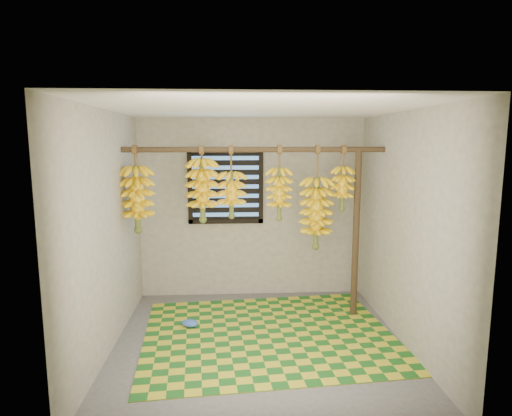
{
  "coord_description": "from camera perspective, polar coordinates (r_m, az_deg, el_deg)",
  "views": [
    {
      "loc": [
        -0.28,
        -4.19,
        2.08
      ],
      "look_at": [
        0.0,
        0.55,
        1.35
      ],
      "focal_mm": 30.0,
      "sensor_mm": 36.0,
      "label": 1
    }
  ],
  "objects": [
    {
      "name": "banana_bunch_a",
      "position": [
        5.05,
        -15.59,
        1.13
      ],
      "size": [
        0.37,
        0.37,
        0.99
      ],
      "color": "brown",
      "rests_on": "hanging_pole"
    },
    {
      "name": "wall_back",
      "position": [
        5.77,
        -0.56,
        -0.04
      ],
      "size": [
        3.0,
        0.01,
        2.4
      ],
      "primitive_type": "cube",
      "color": "gray",
      "rests_on": "floor"
    },
    {
      "name": "hanging_pole",
      "position": [
        4.9,
        -0.1,
        7.8
      ],
      "size": [
        3.0,
        0.06,
        0.06
      ],
      "primitive_type": "cylinder",
      "rotation": [
        0.0,
        1.57,
        0.0
      ],
      "color": "#40311E",
      "rests_on": "wall_left"
    },
    {
      "name": "floor",
      "position": [
        4.69,
        0.42,
        -17.66
      ],
      "size": [
        3.0,
        3.0,
        0.01
      ],
      "primitive_type": "cube",
      "color": "#4F4F4F",
      "rests_on": "ground"
    },
    {
      "name": "banana_bunch_f",
      "position": [
        5.09,
        11.45,
        2.61
      ],
      "size": [
        0.26,
        0.26,
        0.76
      ],
      "color": "brown",
      "rests_on": "hanging_pole"
    },
    {
      "name": "banana_bunch_c",
      "position": [
        4.93,
        -3.3,
        1.8
      ],
      "size": [
        0.33,
        0.33,
        0.83
      ],
      "color": "brown",
      "rests_on": "hanging_pole"
    },
    {
      "name": "banana_bunch_d",
      "position": [
        4.96,
        3.11,
        1.92
      ],
      "size": [
        0.3,
        0.3,
        0.87
      ],
      "color": "brown",
      "rests_on": "hanging_pole"
    },
    {
      "name": "ceiling",
      "position": [
        4.21,
        0.45,
        13.16
      ],
      "size": [
        3.0,
        3.0,
        0.01
      ],
      "primitive_type": "cube",
      "color": "silver",
      "rests_on": "wall_back"
    },
    {
      "name": "plastic_bag",
      "position": [
        5.08,
        -8.81,
        -14.94
      ],
      "size": [
        0.23,
        0.2,
        0.08
      ],
      "primitive_type": "ellipsoid",
      "rotation": [
        0.0,
        0.0,
        -0.31
      ],
      "color": "blue",
      "rests_on": "woven_mat"
    },
    {
      "name": "wall_right",
      "position": [
        4.64,
        19.34,
        -2.69
      ],
      "size": [
        0.01,
        3.0,
        2.4
      ],
      "primitive_type": "cube",
      "color": "gray",
      "rests_on": "floor"
    },
    {
      "name": "wall_left",
      "position": [
        4.45,
        -19.3,
        -3.15
      ],
      "size": [
        0.01,
        3.0,
        2.4
      ],
      "primitive_type": "cube",
      "color": "gray",
      "rests_on": "floor"
    },
    {
      "name": "window",
      "position": [
        5.7,
        -4.07,
        2.87
      ],
      "size": [
        1.0,
        0.04,
        1.0
      ],
      "color": "black",
      "rests_on": "wall_back"
    },
    {
      "name": "support_post",
      "position": [
        5.22,
        13.18,
        -3.43
      ],
      "size": [
        0.08,
        0.08,
        2.0
      ],
      "primitive_type": "cylinder",
      "color": "#40311E",
      "rests_on": "floor"
    },
    {
      "name": "banana_bunch_e",
      "position": [
        5.06,
        8.03,
        -0.66
      ],
      "size": [
        0.38,
        0.38,
        1.21
      ],
      "color": "brown",
      "rests_on": "hanging_pole"
    },
    {
      "name": "woven_mat",
      "position": [
        4.88,
        1.69,
        -16.44
      ],
      "size": [
        2.84,
        2.35,
        0.01
      ],
      "primitive_type": "cube",
      "rotation": [
        0.0,
        0.0,
        0.08
      ],
      "color": "#1A581B",
      "rests_on": "floor"
    },
    {
      "name": "banana_bunch_b",
      "position": [
        4.93,
        -7.16,
        2.37
      ],
      "size": [
        0.35,
        0.35,
        0.87
      ],
      "color": "brown",
      "rests_on": "hanging_pole"
    }
  ]
}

